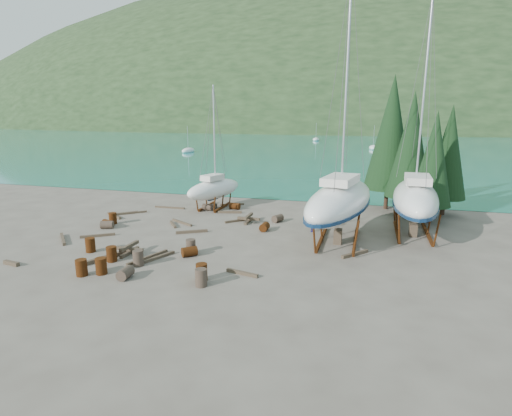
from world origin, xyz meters
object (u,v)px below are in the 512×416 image
(large_sailboat_near, at_px, (340,201))
(large_sailboat_far, at_px, (415,198))
(small_sailboat_shore, at_px, (214,189))
(worker, at_px, (313,221))

(large_sailboat_near, xyz_separation_m, large_sailboat_far, (4.86, 3.05, -0.14))
(small_sailboat_shore, distance_m, worker, 10.84)
(large_sailboat_near, distance_m, small_sailboat_shore, 13.39)
(large_sailboat_near, bearing_deg, small_sailboat_shore, 160.72)
(large_sailboat_far, height_order, worker, large_sailboat_far)
(large_sailboat_far, relative_size, small_sailboat_shore, 1.48)
(small_sailboat_shore, height_order, worker, small_sailboat_shore)
(small_sailboat_shore, bearing_deg, large_sailboat_far, 5.28)
(large_sailboat_far, xyz_separation_m, small_sailboat_shore, (-16.37, 3.73, -0.81))
(large_sailboat_far, distance_m, small_sailboat_shore, 16.81)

